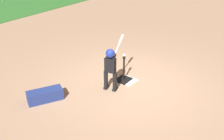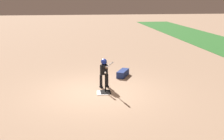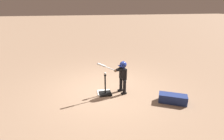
% 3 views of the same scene
% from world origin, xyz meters
% --- Properties ---
extents(ground_plane, '(90.00, 90.00, 0.00)m').
position_xyz_m(ground_plane, '(0.00, 0.00, 0.00)').
color(ground_plane, '#93755B').
extents(home_plate, '(0.47, 0.47, 0.02)m').
position_xyz_m(home_plate, '(0.13, 0.18, 0.01)').
color(home_plate, white).
rests_on(home_plate, ground_plane).
extents(batting_tee, '(0.41, 0.37, 0.72)m').
position_xyz_m(batting_tee, '(0.09, 0.28, 0.11)').
color(batting_tee, black).
rests_on(batting_tee, ground_plane).
extents(batter_child, '(1.01, 0.44, 1.22)m').
position_xyz_m(batter_child, '(-0.48, 0.30, 0.73)').
color(batter_child, black).
rests_on(batter_child, ground_plane).
extents(baseball, '(0.07, 0.07, 0.07)m').
position_xyz_m(baseball, '(0.09, 0.28, 0.76)').
color(baseball, white).
rests_on(baseball, batting_tee).
extents(equipment_bag, '(0.89, 0.68, 0.28)m').
position_xyz_m(equipment_bag, '(-1.86, 1.26, 0.14)').
color(equipment_bag, navy).
rests_on(equipment_bag, ground_plane).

